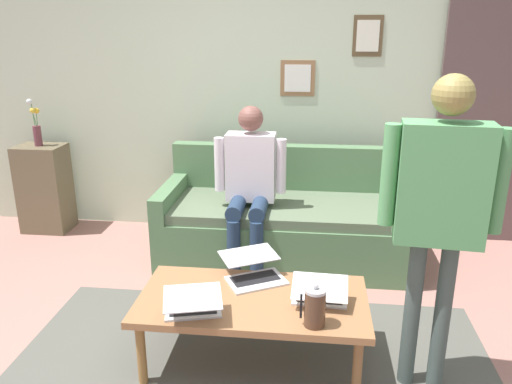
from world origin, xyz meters
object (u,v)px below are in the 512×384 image
coffee_table (253,304)px  person_standing (441,199)px  interior_door (485,127)px  laptop_right (320,294)px  flower_vase (36,128)px  laptop_left (193,304)px  laptop_center (254,272)px  french_press (315,307)px  couch (287,222)px  person_seated (250,180)px  side_shelf (45,188)px

coffee_table → person_standing: 1.15m
interior_door → laptop_right: (1.40, 1.98, -0.58)m
interior_door → flower_vase: interior_door is taller
laptop_left → flower_vase: 2.76m
interior_door → person_standing: interior_door is taller
coffee_table → laptop_center: size_ratio=2.79×
laptop_left → french_press: 0.64m
couch → person_standing: size_ratio=1.23×
laptop_center → coffee_table: bearing=95.2°
person_standing → person_seated: 1.71m
couch → laptop_left: (0.41, 1.60, 0.15)m
side_shelf → person_seated: bearing=163.7°
flower_vase → laptop_right: bearing=145.2°
laptop_left → laptop_right: laptop_left is taller
laptop_right → flower_vase: size_ratio=0.72×
interior_door → french_press: interior_door is taller
interior_door → laptop_left: 3.05m
couch → laptop_left: 1.66m
couch → person_standing: bearing=118.2°
couch → coffee_table: 1.42m
laptop_left → person_seated: person_seated is taller
coffee_table → person_seated: 1.25m
side_shelf → person_standing: 3.66m
laptop_right → side_shelf: (2.53, -1.76, -0.04)m
laptop_center → person_standing: 1.16m
flower_vase → person_seated: 2.10m
interior_door → side_shelf: interior_door is taller
french_press → side_shelf: size_ratio=0.29×
couch → laptop_right: bearing=100.3°
laptop_center → french_press: french_press is taller
interior_door → couch: 1.89m
coffee_table → person_seated: size_ratio=0.99×
interior_door → laptop_right: bearing=54.9°
coffee_table → laptop_right: bearing=-178.2°
flower_vase → person_standing: person_standing is taller
laptop_right → laptop_center: bearing=-28.7°
person_seated → side_shelf: bearing=-16.3°
french_press → side_shelf: bearing=-38.7°
interior_door → laptop_left: interior_door is taller
side_shelf → couch: bearing=171.1°
interior_door → laptop_center: size_ratio=4.50×
laptop_left → laptop_center: bearing=-123.9°
couch → person_standing: (-0.81, 1.51, 0.75)m
laptop_center → person_standing: bearing=161.6°
laptop_left → laptop_center: laptop_left is taller
coffee_table → laptop_left: 0.36m
flower_vase → couch: bearing=171.2°
flower_vase → coffee_table: bearing=140.7°
coffee_table → laptop_left: (0.29, 0.18, 0.09)m
laptop_left → flower_vase: flower_vase is taller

